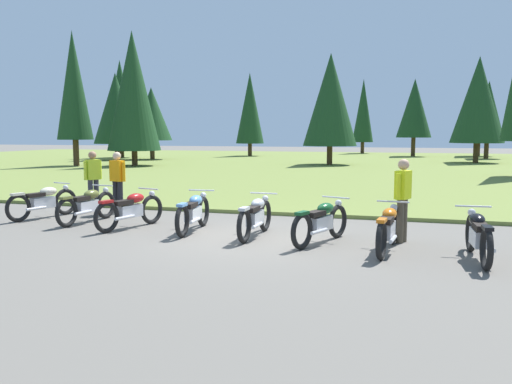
% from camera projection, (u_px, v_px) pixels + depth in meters
% --- Properties ---
extents(ground_plane, '(140.00, 140.00, 0.00)m').
position_uv_depth(ground_plane, '(248.00, 238.00, 11.15)').
color(ground_plane, '#605B54').
extents(grass_moorland, '(80.00, 44.00, 0.10)m').
position_uv_depth(grass_moorland, '(362.00, 165.00, 35.03)').
color(grass_moorland, olive).
rests_on(grass_moorland, ground).
extents(forest_treeline, '(44.39, 28.69, 9.18)m').
position_uv_depth(forest_treeline, '(356.00, 102.00, 38.78)').
color(forest_treeline, '#47331E').
rests_on(forest_treeline, ground).
extents(motorcycle_cream, '(0.79, 2.05, 0.88)m').
position_uv_depth(motorcycle_cream, '(43.00, 201.00, 13.65)').
color(motorcycle_cream, black).
rests_on(motorcycle_cream, ground).
extents(motorcycle_olive, '(0.62, 2.10, 0.88)m').
position_uv_depth(motorcycle_olive, '(87.00, 205.00, 12.98)').
color(motorcycle_olive, black).
rests_on(motorcycle_olive, ground).
extents(motorcycle_red, '(0.81, 2.04, 0.88)m').
position_uv_depth(motorcycle_red, '(131.00, 209.00, 12.23)').
color(motorcycle_red, black).
rests_on(motorcycle_red, ground).
extents(motorcycle_sky_blue, '(0.62, 2.10, 0.88)m').
position_uv_depth(motorcycle_sky_blue, '(193.00, 212.00, 11.83)').
color(motorcycle_sky_blue, black).
rests_on(motorcycle_sky_blue, ground).
extents(motorcycle_silver, '(0.62, 2.10, 0.88)m').
position_uv_depth(motorcycle_silver, '(255.00, 216.00, 11.23)').
color(motorcycle_silver, black).
rests_on(motorcycle_silver, ground).
extents(motorcycle_british_green, '(0.92, 2.00, 0.88)m').
position_uv_depth(motorcycle_british_green, '(321.00, 221.00, 10.57)').
color(motorcycle_british_green, black).
rests_on(motorcycle_british_green, ground).
extents(motorcycle_orange, '(0.62, 2.10, 0.88)m').
position_uv_depth(motorcycle_orange, '(388.00, 228.00, 9.82)').
color(motorcycle_orange, black).
rests_on(motorcycle_orange, ground).
extents(motorcycle_black, '(0.62, 2.10, 0.88)m').
position_uv_depth(motorcycle_black, '(478.00, 235.00, 9.14)').
color(motorcycle_black, black).
rests_on(motorcycle_black, ground).
extents(rider_in_hivis_vest, '(0.35, 0.51, 1.67)m').
position_uv_depth(rider_in_hivis_vest, '(93.00, 177.00, 14.92)').
color(rider_in_hivis_vest, '#2D2D38').
rests_on(rider_in_hivis_vest, ground).
extents(rider_with_back_turned, '(0.54, 0.29, 1.67)m').
position_uv_depth(rider_with_back_turned, '(117.00, 179.00, 14.42)').
color(rider_with_back_turned, black).
rests_on(rider_with_back_turned, ground).
extents(rider_checking_bike, '(0.33, 0.52, 1.67)m').
position_uv_depth(rider_checking_bike, '(403.00, 195.00, 10.59)').
color(rider_checking_bike, '#4C4233').
rests_on(rider_checking_bike, ground).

